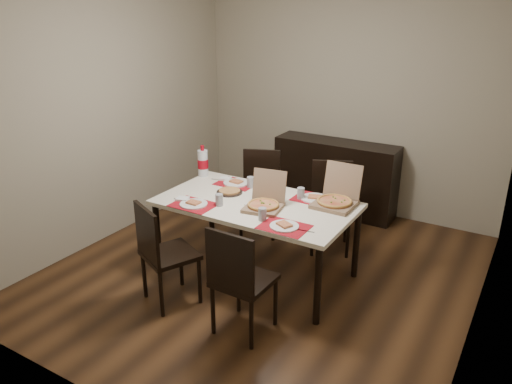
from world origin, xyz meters
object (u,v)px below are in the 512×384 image
at_px(chair_far_left, 260,188).
at_px(pizza_box_center, 264,203).
at_px(dip_bowl, 275,194).
at_px(dining_table, 256,209).
at_px(soda_bottle, 203,163).
at_px(chair_near_right, 239,278).
at_px(chair_near_left, 162,250).
at_px(chair_far_right, 331,202).
at_px(sideboard, 335,177).

xyz_separation_m(chair_far_left, pizza_box_center, (0.61, -0.96, 0.29)).
relative_size(chair_far_left, dip_bowl, 7.41).
xyz_separation_m(dining_table, soda_bottle, (-0.86, 0.35, 0.21)).
bearing_deg(soda_bottle, chair_near_right, -44.78).
distance_m(chair_near_left, pizza_box_center, 0.99).
relative_size(dining_table, chair_far_left, 1.94).
bearing_deg(chair_near_right, chair_far_right, 89.91).
height_order(chair_near_left, pizza_box_center, pizza_box_center).
bearing_deg(chair_far_left, dining_table, -61.86).
relative_size(sideboard, chair_far_right, 1.61).
xyz_separation_m(sideboard, chair_near_right, (0.33, -2.71, 0.06)).
relative_size(sideboard, soda_bottle, 4.50).
height_order(sideboard, chair_far_left, chair_far_left).
relative_size(chair_far_right, pizza_box_center, 2.33).
xyz_separation_m(sideboard, chair_far_left, (-0.51, -0.96, 0.06)).
distance_m(dining_table, pizza_box_center, 0.20).
distance_m(chair_near_right, chair_far_right, 1.79).
bearing_deg(dip_bowl, chair_far_right, 66.04).
relative_size(dining_table, chair_near_right, 1.94).
height_order(chair_far_right, soda_bottle, soda_bottle).
height_order(pizza_box_center, soda_bottle, soda_bottle).
xyz_separation_m(chair_near_right, chair_far_right, (0.00, 1.79, 0.00)).
bearing_deg(pizza_box_center, sideboard, 92.86).
bearing_deg(chair_far_right, soda_bottle, -155.41).
height_order(sideboard, chair_far_right, chair_far_right).
xyz_separation_m(chair_near_right, pizza_box_center, (-0.23, 0.79, 0.29)).
bearing_deg(chair_near_left, chair_far_right, 65.32).
xyz_separation_m(sideboard, chair_near_left, (-0.47, -2.68, 0.06)).
height_order(chair_near_left, chair_near_right, same).
height_order(chair_near_right, dip_bowl, chair_near_right).
distance_m(sideboard, chair_far_right, 0.99).
bearing_deg(chair_far_left, chair_near_left, -88.75).
xyz_separation_m(sideboard, chair_far_right, (0.33, -0.93, 0.06)).
relative_size(sideboard, chair_near_left, 1.61).
bearing_deg(pizza_box_center, chair_far_right, 76.61).
distance_m(sideboard, dining_table, 1.85).
bearing_deg(chair_far_left, chair_near_right, -64.38).
distance_m(sideboard, soda_bottle, 1.80).
relative_size(sideboard, chair_far_left, 1.61).
xyz_separation_m(chair_far_left, dip_bowl, (0.54, -0.65, 0.25)).
bearing_deg(sideboard, chair_near_right, -83.08).
height_order(dining_table, dip_bowl, dip_bowl).
xyz_separation_m(sideboard, dip_bowl, (0.03, -1.61, 0.32)).
distance_m(chair_near_right, pizza_box_center, 0.88).
bearing_deg(pizza_box_center, soda_bottle, 156.74).
bearing_deg(pizza_box_center, dip_bowl, 102.32).
height_order(chair_far_right, dip_bowl, chair_far_right).
bearing_deg(chair_near_right, soda_bottle, 135.22).
bearing_deg(chair_near_left, soda_bottle, 109.88).
relative_size(dining_table, chair_far_right, 1.94).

